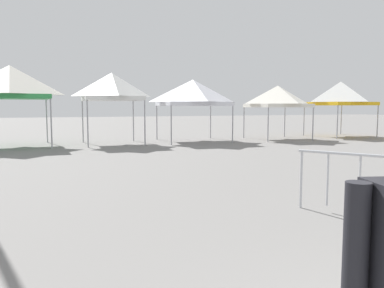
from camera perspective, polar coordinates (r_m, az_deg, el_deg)
canopy_tent_right_of_center at (r=19.46m, az=-25.38°, el=8.30°), size 3.44×3.44×3.71m
canopy_tent_left_of_center at (r=19.37m, az=-11.81°, el=8.30°), size 2.84×2.84×3.48m
canopy_tent_far_left at (r=20.46m, az=0.13°, el=7.62°), size 3.62×3.62×3.26m
canopy_tent_behind_center at (r=22.33m, az=12.60°, el=6.89°), size 3.07×3.07×3.02m
canopy_tent_center at (r=25.45m, az=21.17°, el=7.00°), size 3.22×3.22×3.37m
crowd_barrier_mid_lot at (r=6.97m, az=23.67°, el=-3.90°), size 1.14×1.81×1.08m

